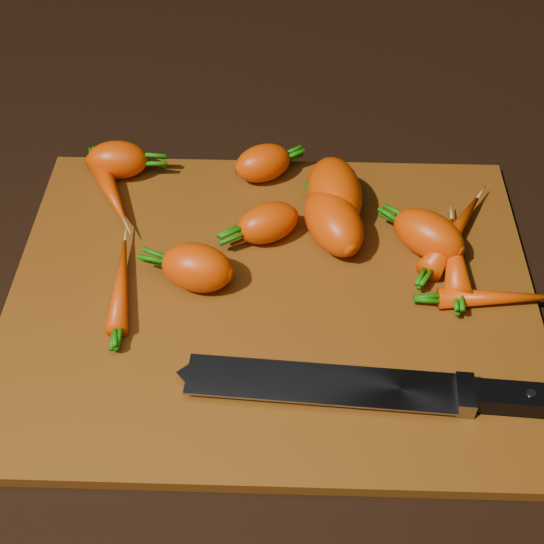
{
  "coord_description": "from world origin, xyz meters",
  "views": [
    {
      "loc": [
        0.01,
        -0.48,
        0.55
      ],
      "look_at": [
        0.0,
        0.01,
        0.03
      ],
      "focal_mm": 50.0,
      "sensor_mm": 36.0,
      "label": 1
    }
  ],
  "objects": [
    {
      "name": "carrot_11",
      "position": [
        -0.14,
        -0.0,
        0.02
      ],
      "size": [
        0.03,
        0.12,
        0.02
      ],
      "primitive_type": "ellipsoid",
      "rotation": [
        0.0,
        0.0,
        1.67
      ],
      "color": "#C93903",
      "rests_on": "cutting_board"
    },
    {
      "name": "ground",
      "position": [
        0.0,
        0.0,
        -0.01
      ],
      "size": [
        2.0,
        2.0,
        0.01
      ],
      "primitive_type": "cube",
      "color": "black"
    },
    {
      "name": "carrot_2",
      "position": [
        0.06,
        0.11,
        0.04
      ],
      "size": [
        0.07,
        0.1,
        0.06
      ],
      "primitive_type": "ellipsoid",
      "rotation": [
        0.0,
        0.0,
        -1.46
      ],
      "color": "#C93903",
      "rests_on": "cutting_board"
    },
    {
      "name": "carrot_0",
      "position": [
        -0.17,
        0.17,
        0.03
      ],
      "size": [
        0.07,
        0.04,
        0.04
      ],
      "primitive_type": "ellipsoid",
      "rotation": [
        0.0,
        0.0,
        0.05
      ],
      "color": "#C93903",
      "rests_on": "cutting_board"
    },
    {
      "name": "carrot_4",
      "position": [
        -0.01,
        0.08,
        0.03
      ],
      "size": [
        0.08,
        0.07,
        0.04
      ],
      "primitive_type": "ellipsoid",
      "rotation": [
        0.0,
        0.0,
        3.63
      ],
      "color": "#C93903",
      "rests_on": "cutting_board"
    },
    {
      "name": "carrot_9",
      "position": [
        0.18,
        0.04,
        0.03
      ],
      "size": [
        0.03,
        0.11,
        0.03
      ],
      "primitive_type": "ellipsoid",
      "rotation": [
        0.0,
        0.0,
        1.5
      ],
      "color": "#C93903",
      "rests_on": "cutting_board"
    },
    {
      "name": "carrot_8",
      "position": [
        0.21,
        -0.01,
        0.02
      ],
      "size": [
        0.12,
        0.03,
        0.02
      ],
      "primitive_type": "ellipsoid",
      "rotation": [
        0.0,
        0.0,
        0.04
      ],
      "color": "#C93903",
      "rests_on": "cutting_board"
    },
    {
      "name": "carrot_3",
      "position": [
        0.06,
        0.07,
        0.04
      ],
      "size": [
        0.08,
        0.1,
        0.05
      ],
      "primitive_type": "ellipsoid",
      "rotation": [
        0.0,
        0.0,
        1.95
      ],
      "color": "#C93903",
      "rests_on": "cutting_board"
    },
    {
      "name": "carrot_7",
      "position": [
        0.18,
        0.07,
        0.02
      ],
      "size": [
        0.08,
        0.12,
        0.03
      ],
      "primitive_type": "ellipsoid",
      "rotation": [
        0.0,
        0.0,
        1.04
      ],
      "color": "#C93903",
      "rests_on": "cutting_board"
    },
    {
      "name": "carrot_10",
      "position": [
        -0.18,
        0.13,
        0.03
      ],
      "size": [
        0.07,
        0.11,
        0.03
      ],
      "primitive_type": "ellipsoid",
      "rotation": [
        0.0,
        0.0,
        5.16
      ],
      "color": "#C93903",
      "rests_on": "cutting_board"
    },
    {
      "name": "carrot_6",
      "position": [
        0.15,
        0.06,
        0.03
      ],
      "size": [
        0.09,
        0.08,
        0.04
      ],
      "primitive_type": "ellipsoid",
      "rotation": [
        0.0,
        0.0,
        2.46
      ],
      "color": "#C93903",
      "rests_on": "cutting_board"
    },
    {
      "name": "carrot_5",
      "position": [
        -0.01,
        0.17,
        0.03
      ],
      "size": [
        0.07,
        0.06,
        0.04
      ],
      "primitive_type": "ellipsoid",
      "rotation": [
        0.0,
        0.0,
        0.44
      ],
      "color": "#C93903",
      "rests_on": "cutting_board"
    },
    {
      "name": "carrot_1",
      "position": [
        -0.07,
        0.01,
        0.04
      ],
      "size": [
        0.08,
        0.06,
        0.05
      ],
      "primitive_type": "ellipsoid",
      "rotation": [
        0.0,
        0.0,
        2.9
      ],
      "color": "#C93903",
      "rests_on": "cutting_board"
    },
    {
      "name": "knife",
      "position": [
        0.07,
        -0.11,
        0.02
      ],
      "size": [
        0.37,
        0.06,
        0.02
      ],
      "rotation": [
        0.0,
        0.0,
        -0.06
      ],
      "color": "gray",
      "rests_on": "cutting_board"
    },
    {
      "name": "cutting_board",
      "position": [
        0.0,
        0.0,
        0.01
      ],
      "size": [
        0.5,
        0.4,
        0.01
      ],
      "primitive_type": "cube",
      "color": "brown",
      "rests_on": "ground"
    }
  ]
}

